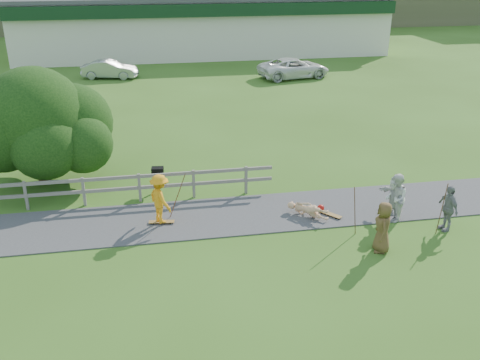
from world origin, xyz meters
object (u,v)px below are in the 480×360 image
at_px(spectator_c, 383,227).
at_px(spectator_d, 394,197).
at_px(car_silver, 110,69).
at_px(bbq, 158,179).
at_px(spectator_a, 396,198).
at_px(skater_rider, 160,201).
at_px(skater_fallen, 308,210).
at_px(spectator_b, 448,208).
at_px(car_white, 294,68).
at_px(tree, 38,136).

xyz_separation_m(spectator_c, spectator_d, (1.33, 2.04, -0.04)).
xyz_separation_m(car_silver, bbq, (2.69, -20.91, -0.17)).
bearing_deg(spectator_c, spectator_a, 160.91).
distance_m(skater_rider, skater_fallen, 5.10).
height_order(spectator_b, bbq, spectator_b).
relative_size(skater_rider, car_white, 0.33).
distance_m(skater_rider, bbq, 2.81).
xyz_separation_m(spectator_b, car_white, (1.30, 23.50, -0.07)).
bearing_deg(spectator_d, spectator_b, 46.88).
xyz_separation_m(spectator_d, tree, (-12.41, 5.40, 1.17)).
relative_size(skater_fallen, car_silver, 0.38).
distance_m(skater_rider, spectator_c, 7.25).
bearing_deg(skater_fallen, car_white, 32.22).
bearing_deg(tree, bbq, -20.52).
bearing_deg(tree, spectator_c, -33.89).
height_order(skater_rider, spectator_d, skater_rider).
distance_m(spectator_c, car_white, 24.75).
distance_m(spectator_a, spectator_d, 0.21).
height_order(spectator_a, spectator_c, spectator_a).
distance_m(spectator_b, car_silver, 28.41).
bearing_deg(spectator_b, bbq, -122.41).
bearing_deg(spectator_b, spectator_c, -75.99).
bearing_deg(car_silver, spectator_c, -148.47).
xyz_separation_m(spectator_c, car_white, (3.99, 24.43, -0.10)).
height_order(car_silver, bbq, car_silver).
height_order(skater_fallen, spectator_a, spectator_a).
xyz_separation_m(skater_rider, car_silver, (-2.68, 23.70, -0.20)).
bearing_deg(skater_fallen, spectator_d, -54.58).
bearing_deg(skater_fallen, spectator_b, -65.11).
bearing_deg(bbq, spectator_d, -18.69).
xyz_separation_m(skater_rider, spectator_c, (6.61, -2.98, -0.04)).
xyz_separation_m(skater_fallen, spectator_b, (4.26, -1.69, 0.52)).
bearing_deg(spectator_d, tree, -117.23).
xyz_separation_m(skater_fallen, car_white, (5.56, 21.82, 0.45)).
xyz_separation_m(spectator_a, car_silver, (-10.58, 24.83, -0.20)).
bearing_deg(spectator_a, spectator_c, -17.38).
xyz_separation_m(spectator_b, tree, (-13.78, 6.52, 1.16)).
height_order(spectator_a, car_silver, spectator_a).
relative_size(spectator_b, spectator_c, 0.97).
relative_size(skater_rider, bbq, 1.75).
relative_size(spectator_d, bbq, 1.60).
relative_size(spectator_c, spectator_d, 1.05).
height_order(spectator_d, tree, tree).
bearing_deg(spectator_c, skater_fallen, -133.08).
bearing_deg(car_silver, tree, -173.00).
distance_m(spectator_d, car_silver, 26.82).
height_order(spectator_b, spectator_d, spectator_b).
bearing_deg(car_white, spectator_a, 162.05).
bearing_deg(spectator_c, car_white, -173.30).
distance_m(spectator_d, bbq, 8.77).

